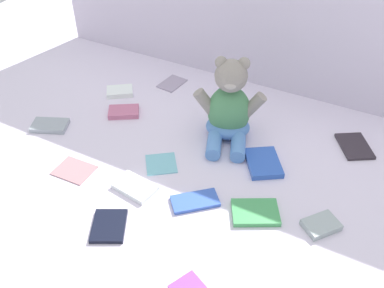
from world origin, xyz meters
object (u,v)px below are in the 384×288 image
object	(u,v)px
teddy_bear	(229,109)
book_case_4	(124,112)
book_case_7	(74,170)
book_case_10	(172,83)
book_case_6	(120,91)
book_case_11	(263,163)
book_case_5	(135,187)
book_case_8	(321,225)
book_case_12	(161,163)
book_case_0	(195,201)
book_case_2	(109,226)
book_case_9	(50,125)
book_case_13	(255,212)
book_case_1	(354,146)

from	to	relation	value
teddy_bear	book_case_4	distance (m)	0.41
book_case_7	book_case_10	world-z (taller)	book_case_10
book_case_6	book_case_11	xyz separation A→B (m)	(0.65, -0.13, 0.00)
book_case_6	book_case_11	world-z (taller)	same
teddy_bear	book_case_5	xyz separation A→B (m)	(-0.14, -0.37, -0.10)
book_case_6	book_case_8	size ratio (longest dim) A/B	1.07
book_case_4	book_case_12	bearing A→B (deg)	-155.32
book_case_0	book_case_10	size ratio (longest dim) A/B	1.19
book_case_0	book_case_2	size ratio (longest dim) A/B	1.21
book_case_0	book_case_9	world-z (taller)	book_case_9
book_case_0	book_case_13	bearing A→B (deg)	61.10
book_case_8	book_case_4	bearing A→B (deg)	24.64
book_case_0	book_case_9	distance (m)	0.62
book_case_13	book_case_6	bearing A→B (deg)	35.78
book_case_6	book_case_8	world-z (taller)	same
book_case_6	book_case_8	xyz separation A→B (m)	(0.87, -0.30, 0.00)
book_case_2	book_case_4	xyz separation A→B (m)	(-0.27, 0.46, 0.00)
book_case_9	book_case_10	distance (m)	0.51
book_case_12	book_case_13	world-z (taller)	book_case_13
book_case_4	book_case_12	world-z (taller)	book_case_4
book_case_5	book_case_6	bearing A→B (deg)	-131.66
book_case_0	book_case_12	distance (m)	0.20
teddy_bear	book_case_11	size ratio (longest dim) A/B	2.15
book_case_10	book_case_11	size ratio (longest dim) A/B	0.84
book_case_7	book_case_6	bearing A→B (deg)	15.03
book_case_9	book_case_11	xyz separation A→B (m)	(0.73, 0.17, 0.00)
book_case_8	book_case_12	distance (m)	0.51
book_case_6	book_case_10	distance (m)	0.21
book_case_1	book_case_4	xyz separation A→B (m)	(-0.79, -0.20, 0.00)
book_case_9	teddy_bear	bearing A→B (deg)	-90.13
book_case_7	book_case_9	bearing A→B (deg)	56.31
book_case_9	book_case_13	world-z (taller)	book_case_9
book_case_13	book_case_10	bearing A→B (deg)	19.77
book_case_11	book_case_13	world-z (taller)	book_case_11
book_case_6	book_case_5	bearing A→B (deg)	-176.09
book_case_5	book_case_11	xyz separation A→B (m)	(0.30, 0.28, 0.00)
book_case_8	book_case_0	bearing A→B (deg)	51.26
book_case_9	book_case_6	bearing A→B (deg)	-40.38
teddy_bear	book_case_6	distance (m)	0.50
book_case_7	book_case_8	bearing A→B (deg)	-81.76
book_case_5	book_case_10	distance (m)	0.61
book_case_1	book_case_4	distance (m)	0.81
book_case_5	book_case_7	xyz separation A→B (m)	(-0.21, -0.02, -0.00)
book_case_5	book_case_0	bearing A→B (deg)	109.20
book_case_2	book_case_8	size ratio (longest dim) A/B	1.19
book_case_11	book_case_13	bearing A→B (deg)	-109.22
book_case_1	book_case_13	bearing A→B (deg)	-145.33
book_case_5	book_case_6	size ratio (longest dim) A/B	1.24
book_case_7	book_case_12	xyz separation A→B (m)	(0.22, 0.15, 0.00)
book_case_1	book_case_11	bearing A→B (deg)	-168.55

